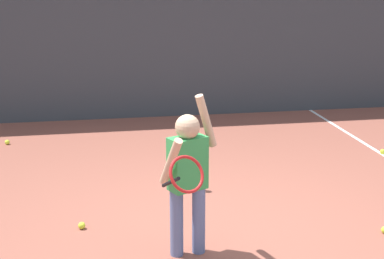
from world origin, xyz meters
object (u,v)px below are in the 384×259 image
Objects in this scene: tennis_player at (188,173)px; tennis_ball_8 at (7,142)px; water_bottle at (200,181)px; tennis_ball_7 at (82,226)px; tennis_ball_0 at (382,152)px.

tennis_ball_8 is at bearing 94.84° from tennis_player.
tennis_player is 1.57m from water_bottle.
tennis_player reaches higher than water_bottle.
tennis_player is 4.10m from tennis_ball_8.
tennis_ball_8 is at bearing 136.89° from water_bottle.
tennis_player is at bearing -104.73° from water_bottle.
tennis_ball_8 is (-2.30, 2.15, -0.08)m from water_bottle.
tennis_ball_7 is (-0.88, 0.65, -0.69)m from tennis_player.
tennis_ball_0 is 1.00× the size of tennis_ball_7.
water_bottle is (0.37, 1.40, -0.62)m from tennis_player.
tennis_player reaches higher than tennis_ball_0.
tennis_ball_7 is at bearing 119.79° from tennis_player.
tennis_player is 20.46× the size of tennis_ball_8.
tennis_player is at bearing -36.49° from tennis_ball_7.
water_bottle is 3.15m from tennis_ball_8.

